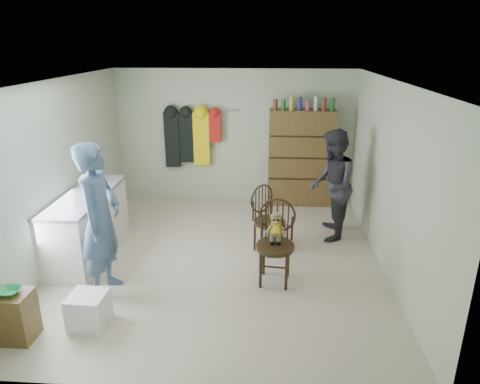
# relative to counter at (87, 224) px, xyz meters

# --- Properties ---
(ground_plane) EXTENTS (5.00, 5.00, 0.00)m
(ground_plane) POSITION_rel_counter_xyz_m (1.95, 0.00, -0.47)
(ground_plane) COLOR beige
(ground_plane) RESTS_ON ground
(room_walls) EXTENTS (5.00, 5.00, 5.00)m
(room_walls) POSITION_rel_counter_xyz_m (1.95, 0.53, 1.11)
(room_walls) COLOR beige
(room_walls) RESTS_ON ground
(counter) EXTENTS (0.64, 1.86, 0.94)m
(counter) POSITION_rel_counter_xyz_m (0.00, 0.00, 0.00)
(counter) COLOR silver
(counter) RESTS_ON ground
(stool) EXTENTS (0.38, 0.33, 0.54)m
(stool) POSITION_rel_counter_xyz_m (-0.02, -1.90, -0.20)
(stool) COLOR brown
(stool) RESTS_ON ground
(bowl) EXTENTS (0.22, 0.22, 0.05)m
(bowl) POSITION_rel_counter_xyz_m (-0.02, -1.90, 0.10)
(bowl) COLOR #229751
(bowl) RESTS_ON stool
(plastic_tub) EXTENTS (0.41, 0.39, 0.37)m
(plastic_tub) POSITION_rel_counter_xyz_m (0.65, -1.62, -0.29)
(plastic_tub) COLOR white
(plastic_tub) RESTS_ON ground
(chair_front) EXTENTS (0.54, 0.54, 1.10)m
(chair_front) POSITION_rel_counter_xyz_m (2.71, -0.55, 0.16)
(chair_front) COLOR #352512
(chair_front) RESTS_ON ground
(chair_far) EXTENTS (0.63, 0.63, 1.00)m
(chair_far) POSITION_rel_counter_xyz_m (2.59, 0.30, 0.07)
(chair_far) COLOR #352512
(chair_far) RESTS_ON ground
(striped_bag) EXTENTS (0.42, 0.35, 0.40)m
(striped_bag) POSITION_rel_counter_xyz_m (2.70, 0.40, -0.27)
(striped_bag) COLOR #E57F72
(striped_bag) RESTS_ON ground
(person_left) EXTENTS (0.48, 0.71, 1.91)m
(person_left) POSITION_rel_counter_xyz_m (0.61, -0.94, 0.48)
(person_left) COLOR #435C7C
(person_left) RESTS_ON ground
(person_right) EXTENTS (0.75, 0.91, 1.74)m
(person_right) POSITION_rel_counter_xyz_m (3.58, 0.82, 0.40)
(person_right) COLOR #2D2B33
(person_right) RESTS_ON ground
(dresser) EXTENTS (1.20, 0.39, 2.04)m
(dresser) POSITION_rel_counter_xyz_m (3.20, 2.30, 0.44)
(dresser) COLOR brown
(dresser) RESTS_ON ground
(coat_rack) EXTENTS (1.42, 0.12, 1.09)m
(coat_rack) POSITION_rel_counter_xyz_m (1.12, 2.38, 0.78)
(coat_rack) COLOR #99999E
(coat_rack) RESTS_ON ground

